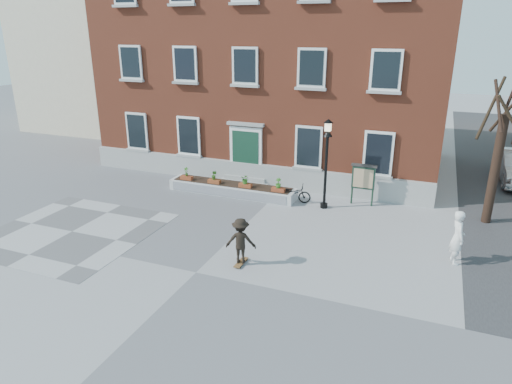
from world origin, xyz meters
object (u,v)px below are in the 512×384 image
at_px(lamp_post, 327,152).
at_px(skateboarder, 241,241).
at_px(bicycle, 293,193).
at_px(bystander, 457,237).
at_px(notice_board, 363,178).

bearing_deg(lamp_post, skateboarder, -102.69).
bearing_deg(bicycle, bystander, -127.84).
xyz_separation_m(lamp_post, notice_board, (1.47, 0.97, -1.28)).
xyz_separation_m(bicycle, bystander, (6.75, -3.42, 0.50)).
distance_m(bystander, notice_board, 5.72).
height_order(lamp_post, skateboarder, lamp_post).
bearing_deg(notice_board, skateboarder, -112.00).
height_order(lamp_post, notice_board, lamp_post).
relative_size(bicycle, lamp_post, 0.41).
relative_size(lamp_post, notice_board, 2.10).
distance_m(lamp_post, skateboarder, 6.41).
bearing_deg(bicycle, lamp_post, -105.92).
bearing_deg(notice_board, bystander, -48.31).
distance_m(bystander, lamp_post, 6.41).
bearing_deg(skateboarder, lamp_post, 77.31).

